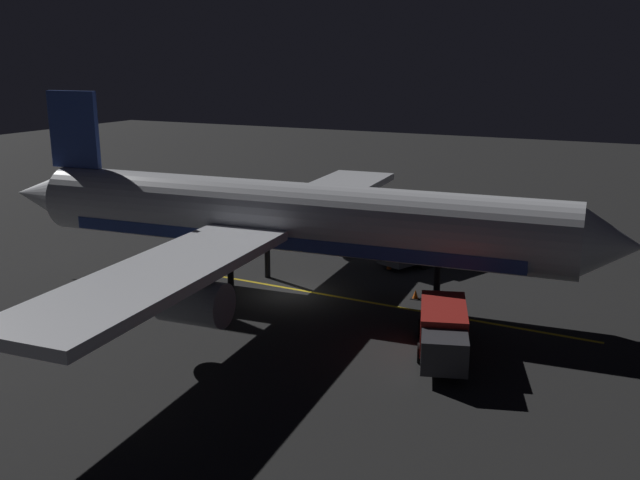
% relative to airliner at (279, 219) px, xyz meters
% --- Properties ---
extents(ground_plane, '(180.00, 180.00, 0.20)m').
position_rel_airliner_xyz_m(ground_plane, '(-0.05, 0.61, -4.57)').
color(ground_plane, black).
extents(apron_guide_stripe, '(1.08, 26.67, 0.01)m').
position_rel_airliner_xyz_m(apron_guide_stripe, '(-0.74, 4.61, -4.47)').
color(apron_guide_stripe, gold).
rests_on(apron_guide_stripe, ground_plane).
extents(airliner, '(38.96, 38.89, 11.50)m').
position_rel_airliner_xyz_m(airliner, '(0.00, 0.00, 0.00)').
color(airliner, white).
rests_on(airliner, ground_plane).
extents(baggage_truck, '(6.50, 3.86, 2.23)m').
position_rel_airliner_xyz_m(baggage_truck, '(4.61, 11.27, -3.29)').
color(baggage_truck, maroon).
rests_on(baggage_truck, ground_plane).
extents(catering_truck, '(6.48, 4.31, 2.21)m').
position_rel_airliner_xyz_m(catering_truck, '(-9.48, 5.62, -3.30)').
color(catering_truck, silver).
rests_on(catering_truck, ground_plane).
extents(ground_crew_worker, '(0.40, 0.40, 1.74)m').
position_rel_airliner_xyz_m(ground_crew_worker, '(2.06, 11.32, -3.59)').
color(ground_crew_worker, black).
rests_on(ground_crew_worker, ground_plane).
extents(traffic_cone_near_left, '(0.50, 0.50, 0.55)m').
position_rel_airliner_xyz_m(traffic_cone_near_left, '(-2.46, 7.57, -4.22)').
color(traffic_cone_near_left, '#EA590F').
rests_on(traffic_cone_near_left, ground_plane).
extents(traffic_cone_near_right, '(0.50, 0.50, 0.55)m').
position_rel_airliner_xyz_m(traffic_cone_near_right, '(-7.25, 4.13, -4.22)').
color(traffic_cone_near_right, '#EA590F').
rests_on(traffic_cone_near_right, ground_plane).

